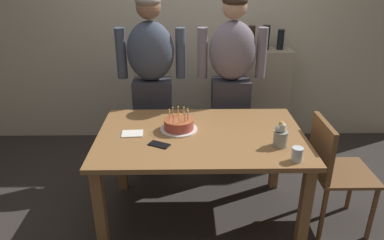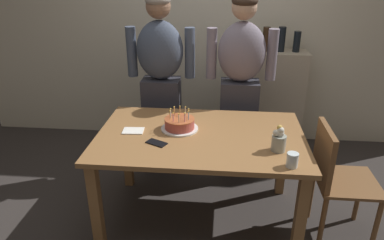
% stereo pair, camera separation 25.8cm
% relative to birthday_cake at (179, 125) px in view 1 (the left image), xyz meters
% --- Properties ---
extents(ground_plane, '(10.00, 10.00, 0.00)m').
position_rel_birthday_cake_xyz_m(ground_plane, '(0.16, -0.08, -0.78)').
color(ground_plane, '#332D2B').
extents(back_wall, '(5.20, 0.10, 2.60)m').
position_rel_birthday_cake_xyz_m(back_wall, '(0.16, 1.47, 0.52)').
color(back_wall, beige).
rests_on(back_wall, ground_plane).
extents(dining_table, '(1.50, 0.96, 0.74)m').
position_rel_birthday_cake_xyz_m(dining_table, '(0.16, -0.08, -0.14)').
color(dining_table, olive).
rests_on(dining_table, ground_plane).
extents(birthday_cake, '(0.28, 0.28, 0.16)m').
position_rel_birthday_cake_xyz_m(birthday_cake, '(0.00, 0.00, 0.00)').
color(birthday_cake, white).
rests_on(birthday_cake, dining_table).
extents(water_glass_near, '(0.07, 0.07, 0.09)m').
position_rel_birthday_cake_xyz_m(water_glass_near, '(0.75, -0.46, 0.00)').
color(water_glass_near, silver).
rests_on(water_glass_near, dining_table).
extents(cell_phone, '(0.16, 0.13, 0.01)m').
position_rel_birthday_cake_xyz_m(cell_phone, '(-0.13, -0.24, -0.04)').
color(cell_phone, black).
rests_on(cell_phone, dining_table).
extents(napkin_stack, '(0.16, 0.12, 0.01)m').
position_rel_birthday_cake_xyz_m(napkin_stack, '(-0.34, -0.07, -0.04)').
color(napkin_stack, white).
rests_on(napkin_stack, dining_table).
extents(flower_vase, '(0.10, 0.10, 0.18)m').
position_rel_birthday_cake_xyz_m(flower_vase, '(0.69, -0.27, 0.04)').
color(flower_vase, '#999E93').
rests_on(flower_vase, dining_table).
extents(person_man_bearded, '(0.61, 0.27, 1.66)m').
position_rel_birthday_cake_xyz_m(person_man_bearded, '(-0.25, 0.66, 0.09)').
color(person_man_bearded, '#33333D').
rests_on(person_man_bearded, ground_plane).
extents(person_woman_cardigan, '(0.61, 0.27, 1.66)m').
position_rel_birthday_cake_xyz_m(person_woman_cardigan, '(0.46, 0.66, 0.09)').
color(person_woman_cardigan, '#33333D').
rests_on(person_woman_cardigan, ground_plane).
extents(dining_chair, '(0.42, 0.42, 0.87)m').
position_rel_birthday_cake_xyz_m(dining_chair, '(1.12, -0.17, -0.27)').
color(dining_chair, brown).
rests_on(dining_chair, ground_plane).
extents(shelf_cabinet, '(0.71, 0.30, 1.30)m').
position_rel_birthday_cake_xyz_m(shelf_cabinet, '(0.80, 1.25, -0.24)').
color(shelf_cabinet, tan).
rests_on(shelf_cabinet, ground_plane).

